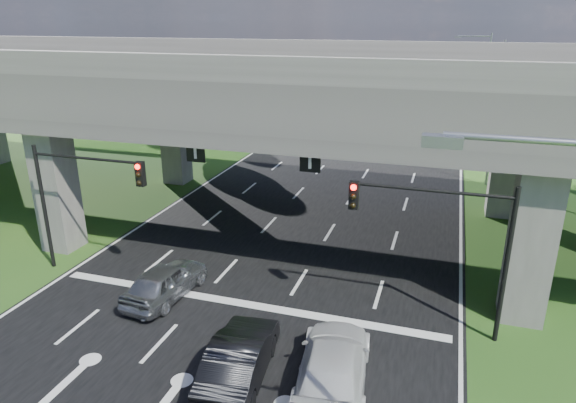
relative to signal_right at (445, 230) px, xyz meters
The scene contains 17 objects.
ground 9.71m from the signal_right, 153.26° to the right, with size 160.00×160.00×0.00m, color #1E4516.
road 10.74m from the signal_right, 142.25° to the left, with size 18.00×120.00×0.03m, color black.
overpass 11.84m from the signal_right, 134.16° to the left, with size 80.00×15.00×10.00m.
warehouse 45.97m from the signal_right, 137.44° to the left, with size 20.00×10.00×4.00m, color #9E9E99.
signal_right is the anchor object (origin of this frame).
signal_left 15.65m from the signal_right, behind, with size 5.76×0.54×6.00m.
streetlight_far 20.25m from the signal_right, 83.53° to the left, with size 3.38×0.25×10.00m.
streetlight_beyond 36.17m from the signal_right, 86.39° to the left, with size 3.38×0.25×10.00m.
tree_left_near 31.01m from the signal_right, 134.63° to the left, with size 4.50×4.50×7.80m.
tree_left_mid 38.96m from the signal_right, 129.50° to the left, with size 3.91×3.90×6.76m.
tree_left_far 43.37m from the signal_right, 118.63° to the left, with size 4.80×4.80×8.32m.
tree_right_near 24.62m from the signal_right, 77.76° to the left, with size 4.20×4.20×7.28m.
tree_right_mid 33.10m from the signal_right, 75.62° to the left, with size 3.91×3.90×6.76m.
tree_right_far 40.29m from the signal_right, 83.99° to the left, with size 4.50×4.50×7.80m.
car_silver 11.61m from the signal_right, behind, with size 1.81×4.51×1.54m, color gray.
car_dark 8.43m from the signal_right, 141.12° to the right, with size 1.70×4.88×1.61m, color black.
car_white 6.22m from the signal_right, 125.15° to the right, with size 2.23×5.48×1.59m, color silver.
Camera 1 is at (7.57, -13.84, 11.34)m, focal length 32.00 mm.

